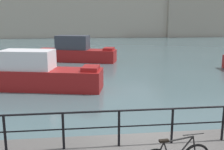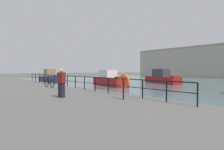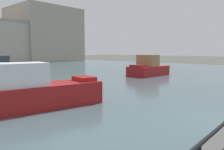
% 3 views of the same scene
% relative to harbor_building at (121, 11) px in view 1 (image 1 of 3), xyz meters
% --- Properties ---
extents(water_basin, '(80.00, 60.00, 0.01)m').
position_rel_harbor_building_xyz_m(water_basin, '(-7.80, -26.85, -5.65)').
color(water_basin, '#476066').
rests_on(water_basin, ground_plane).
extents(harbor_building, '(67.89, 16.57, 15.24)m').
position_rel_harbor_building_xyz_m(harbor_building, '(0.00, 0.00, 0.00)').
color(harbor_building, '#A89E8E').
rests_on(harbor_building, ground_plane).
extents(moored_red_daysailer, '(8.24, 3.62, 2.41)m').
position_rel_harbor_building_xyz_m(moored_red_daysailer, '(-12.61, -48.24, -4.73)').
color(moored_red_daysailer, maroon).
rests_on(moored_red_daysailer, water_basin).
extents(moored_white_yacht, '(8.10, 4.15, 2.57)m').
position_rel_harbor_building_xyz_m(moored_white_yacht, '(-10.32, -37.86, -4.68)').
color(moored_white_yacht, maroon).
rests_on(moored_white_yacht, water_basin).
extents(quay_railing, '(23.33, 0.07, 1.08)m').
position_rel_harbor_building_xyz_m(quay_railing, '(-6.46, -57.80, -4.14)').
color(quay_railing, black).
rests_on(quay_railing, quay_promenade).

